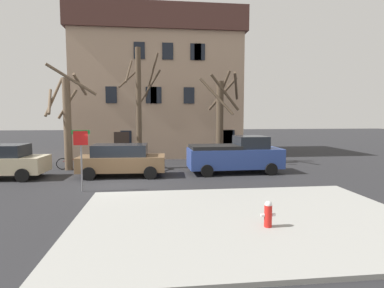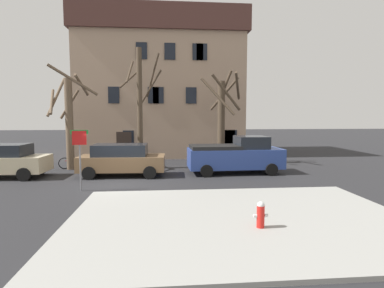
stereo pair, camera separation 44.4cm
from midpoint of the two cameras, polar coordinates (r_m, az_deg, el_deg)
ground_plane at (r=15.04m, az=-12.86°, el=-7.41°), size 120.00×120.00×0.00m
sidewalk_slab at (r=9.93m, az=10.26°, el=-13.64°), size 10.59×7.37×0.12m
building_main at (r=26.90m, az=-5.27°, el=10.69°), size 13.46×8.15×11.50m
tree_bare_near at (r=19.87m, az=-21.47°, el=4.61°), size 3.09×3.06×6.10m
tree_bare_mid at (r=19.10m, az=-8.99°, el=7.22°), size 2.57×1.88×7.37m
tree_bare_far at (r=20.64m, az=6.29°, el=5.23°), size 2.94×2.88×6.32m
car_beige_wagon at (r=18.89m, az=-31.55°, el=-2.63°), size 4.72×2.23×1.78m
car_brown_wagon at (r=16.96m, az=-12.26°, el=-2.85°), size 4.63×2.16×1.74m
pickup_truck_blue at (r=17.66m, az=8.87°, el=-2.11°), size 5.36×2.36×2.12m
fire_hydrant at (r=9.07m, az=14.11°, el=-12.58°), size 0.42×0.22×0.75m
street_sign_pole at (r=13.95m, az=-19.40°, el=-0.77°), size 0.76×0.07×2.66m
bicycle_leaning at (r=20.32m, az=-20.69°, el=-3.29°), size 1.72×0.44×1.03m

